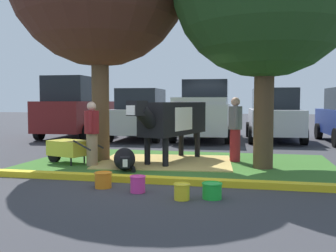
{
  "coord_description": "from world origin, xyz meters",
  "views": [
    {
      "loc": [
        1.82,
        -7.36,
        1.53
      ],
      "look_at": [
        -0.28,
        2.12,
        0.9
      ],
      "focal_mm": 41.05,
      "sensor_mm": 36.0,
      "label": 1
    }
  ],
  "objects_px": {
    "cow_holstein": "(172,119)",
    "bucket_orange": "(103,180)",
    "person_visitor_near": "(92,132)",
    "bucket_green": "(212,190)",
    "pickup_truck_black": "(204,111)",
    "bucket_yellow": "(182,191)",
    "sedan_silver": "(274,115)",
    "calf_lying": "(125,159)",
    "person_handler": "(235,127)",
    "bucket_pink": "(138,184)",
    "wheelbarrow": "(68,148)",
    "suv_black": "(77,107)",
    "sedan_red": "(141,115)"
  },
  "relations": [
    {
      "from": "suv_black",
      "to": "pickup_truck_black",
      "type": "xyz_separation_m",
      "value": [
        5.35,
        0.52,
        -0.16
      ]
    },
    {
      "from": "person_handler",
      "to": "pickup_truck_black",
      "type": "height_order",
      "value": "pickup_truck_black"
    },
    {
      "from": "bucket_pink",
      "to": "person_handler",
      "type": "bearing_deg",
      "value": 68.05
    },
    {
      "from": "bucket_orange",
      "to": "bucket_green",
      "type": "height_order",
      "value": "bucket_orange"
    },
    {
      "from": "bucket_green",
      "to": "pickup_truck_black",
      "type": "height_order",
      "value": "pickup_truck_black"
    },
    {
      "from": "wheelbarrow",
      "to": "bucket_pink",
      "type": "height_order",
      "value": "wheelbarrow"
    },
    {
      "from": "bucket_orange",
      "to": "pickup_truck_black",
      "type": "xyz_separation_m",
      "value": [
        0.64,
        9.27,
        0.97
      ]
    },
    {
      "from": "suv_black",
      "to": "sedan_red",
      "type": "height_order",
      "value": "suv_black"
    },
    {
      "from": "cow_holstein",
      "to": "bucket_green",
      "type": "bearing_deg",
      "value": -68.03
    },
    {
      "from": "person_handler",
      "to": "bucket_yellow",
      "type": "bearing_deg",
      "value": -99.29
    },
    {
      "from": "pickup_truck_black",
      "to": "calf_lying",
      "type": "bearing_deg",
      "value": -96.47
    },
    {
      "from": "cow_holstein",
      "to": "bucket_orange",
      "type": "distance_m",
      "value": 3.19
    },
    {
      "from": "person_visitor_near",
      "to": "pickup_truck_black",
      "type": "distance_m",
      "value": 7.47
    },
    {
      "from": "bucket_orange",
      "to": "sedan_silver",
      "type": "bearing_deg",
      "value": 69.75
    },
    {
      "from": "calf_lying",
      "to": "bucket_yellow",
      "type": "xyz_separation_m",
      "value": [
        1.72,
        -2.3,
        -0.1
      ]
    },
    {
      "from": "bucket_orange",
      "to": "bucket_yellow",
      "type": "xyz_separation_m",
      "value": [
        1.51,
        -0.51,
        -0.01
      ]
    },
    {
      "from": "wheelbarrow",
      "to": "bucket_orange",
      "type": "distance_m",
      "value": 2.86
    },
    {
      "from": "pickup_truck_black",
      "to": "bucket_green",
      "type": "bearing_deg",
      "value": -82.19
    },
    {
      "from": "cow_holstein",
      "to": "pickup_truck_black",
      "type": "distance_m",
      "value": 6.29
    },
    {
      "from": "bucket_yellow",
      "to": "sedan_silver",
      "type": "bearing_deg",
      "value": 79.07
    },
    {
      "from": "person_handler",
      "to": "bucket_pink",
      "type": "relative_size",
      "value": 5.8
    },
    {
      "from": "suv_black",
      "to": "bucket_pink",
      "type": "bearing_deg",
      "value": -58.89
    },
    {
      "from": "bucket_green",
      "to": "pickup_truck_black",
      "type": "distance_m",
      "value": 9.76
    },
    {
      "from": "bucket_pink",
      "to": "bucket_green",
      "type": "bearing_deg",
      "value": -6.61
    },
    {
      "from": "cow_holstein",
      "to": "calf_lying",
      "type": "xyz_separation_m",
      "value": [
        -0.83,
        -1.2,
        -0.85
      ]
    },
    {
      "from": "calf_lying",
      "to": "bucket_green",
      "type": "distance_m",
      "value": 3.04
    },
    {
      "from": "bucket_pink",
      "to": "bucket_yellow",
      "type": "height_order",
      "value": "bucket_pink"
    },
    {
      "from": "wheelbarrow",
      "to": "bucket_yellow",
      "type": "relative_size",
      "value": 6.03
    },
    {
      "from": "wheelbarrow",
      "to": "calf_lying",
      "type": "bearing_deg",
      "value": -15.0
    },
    {
      "from": "bucket_yellow",
      "to": "pickup_truck_black",
      "type": "height_order",
      "value": "pickup_truck_black"
    },
    {
      "from": "bucket_orange",
      "to": "bucket_yellow",
      "type": "bearing_deg",
      "value": -18.82
    },
    {
      "from": "pickup_truck_black",
      "to": "sedan_red",
      "type": "bearing_deg",
      "value": -165.11
    },
    {
      "from": "wheelbarrow",
      "to": "bucket_orange",
      "type": "bearing_deg",
      "value": -50.73
    },
    {
      "from": "pickup_truck_black",
      "to": "sedan_silver",
      "type": "height_order",
      "value": "pickup_truck_black"
    },
    {
      "from": "sedan_red",
      "to": "sedan_silver",
      "type": "height_order",
      "value": "same"
    },
    {
      "from": "suv_black",
      "to": "sedan_silver",
      "type": "bearing_deg",
      "value": 2.7
    },
    {
      "from": "bucket_green",
      "to": "sedan_red",
      "type": "relative_size",
      "value": 0.07
    },
    {
      "from": "calf_lying",
      "to": "bucket_green",
      "type": "height_order",
      "value": "calf_lying"
    },
    {
      "from": "sedan_red",
      "to": "pickup_truck_black",
      "type": "xyz_separation_m",
      "value": [
        2.47,
        0.66,
        0.13
      ]
    },
    {
      "from": "cow_holstein",
      "to": "bucket_orange",
      "type": "height_order",
      "value": "cow_holstein"
    },
    {
      "from": "cow_holstein",
      "to": "sedan_red",
      "type": "distance_m",
      "value": 6.15
    },
    {
      "from": "person_visitor_near",
      "to": "bucket_pink",
      "type": "xyz_separation_m",
      "value": [
        1.79,
        -2.21,
        -0.66
      ]
    },
    {
      "from": "bucket_green",
      "to": "sedan_silver",
      "type": "relative_size",
      "value": 0.07
    },
    {
      "from": "bucket_pink",
      "to": "pickup_truck_black",
      "type": "relative_size",
      "value": 0.05
    },
    {
      "from": "bucket_orange",
      "to": "pickup_truck_black",
      "type": "bearing_deg",
      "value": 86.06
    },
    {
      "from": "person_visitor_near",
      "to": "bucket_green",
      "type": "xyz_separation_m",
      "value": [
        3.05,
        -2.36,
        -0.68
      ]
    },
    {
      "from": "suv_black",
      "to": "bucket_orange",
      "type": "bearing_deg",
      "value": -61.74
    },
    {
      "from": "cow_holstein",
      "to": "person_handler",
      "type": "bearing_deg",
      "value": 14.73
    },
    {
      "from": "sedan_red",
      "to": "calf_lying",
      "type": "bearing_deg",
      "value": -76.68
    },
    {
      "from": "calf_lying",
      "to": "person_handler",
      "type": "distance_m",
      "value": 2.92
    }
  ]
}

